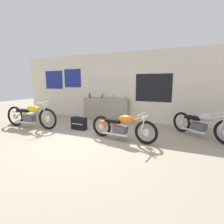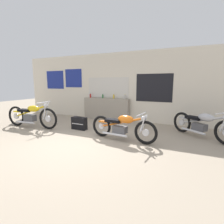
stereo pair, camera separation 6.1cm
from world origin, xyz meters
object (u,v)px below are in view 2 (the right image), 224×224
bottle_left_center (103,96)px  bottle_right_center (125,97)px  motorcycle_silver (202,124)px  bottle_center (114,96)px  hard_case_black (79,123)px  motorcycle_yellow (31,115)px  bottle_leftmost (90,96)px  motorcycle_orange (122,126)px

bottle_left_center → bottle_right_center: size_ratio=1.02×
bottle_right_center → motorcycle_silver: bottle_right_center is taller
bottle_center → hard_case_black: 2.07m
motorcycle_yellow → hard_case_black: size_ratio=3.99×
bottle_leftmost → bottle_left_center: (0.60, 0.04, -0.01)m
bottle_right_center → hard_case_black: (-0.94, -1.88, -0.80)m
hard_case_black → bottle_center: bearing=76.4°
bottle_left_center → motorcycle_orange: bearing=-52.0°
bottle_left_center → hard_case_black: size_ratio=0.36×
motorcycle_silver → bottle_left_center: bearing=162.9°
bottle_center → hard_case_black: size_ratio=0.38×
hard_case_black → bottle_right_center: bearing=63.4°
bottle_leftmost → motorcycle_silver: bottle_leftmost is taller
bottle_center → hard_case_black: bottle_center is taller
bottle_leftmost → bottle_center: (1.12, 0.03, -0.00)m
bottle_left_center → motorcycle_orange: 2.99m
bottle_left_center → motorcycle_yellow: (-1.62, -2.35, -0.56)m
bottle_leftmost → bottle_left_center: bearing=3.9°
bottle_leftmost → hard_case_black: size_ratio=0.39×
bottle_center → motorcycle_yellow: size_ratio=0.10×
motorcycle_yellow → motorcycle_silver: bearing=12.3°
motorcycle_yellow → motorcycle_orange: motorcycle_yellow is taller
motorcycle_yellow → hard_case_black: 1.77m
motorcycle_yellow → motorcycle_orange: bearing=0.6°
motorcycle_orange → motorcycle_silver: motorcycle_silver is taller
bottle_left_center → hard_case_black: 2.03m
bottle_leftmost → motorcycle_orange: (2.40, -2.27, -0.62)m
bottle_left_center → motorcycle_yellow: size_ratio=0.09×
bottle_center → motorcycle_orange: 2.71m
motorcycle_yellow → hard_case_black: (1.69, 0.48, -0.23)m
bottle_leftmost → motorcycle_yellow: size_ratio=0.10×
bottle_center → bottle_right_center: 0.49m
bottle_right_center → hard_case_black: 2.25m
motorcycle_orange → bottle_center: bearing=119.2°
motorcycle_silver → bottle_center: bearing=160.5°
bottle_leftmost → bottle_left_center: 0.60m
bottle_leftmost → bottle_right_center: (1.61, 0.06, -0.01)m
hard_case_black → motorcycle_yellow: bearing=-164.1°
bottle_right_center → motorcycle_orange: bottle_right_center is taller
bottle_left_center → hard_case_black: (0.07, -1.86, -0.80)m
bottle_right_center → motorcycle_yellow: bearing=-138.0°
bottle_leftmost → bottle_center: size_ratio=1.02×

